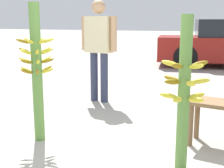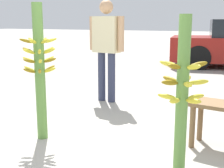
# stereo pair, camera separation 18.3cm
# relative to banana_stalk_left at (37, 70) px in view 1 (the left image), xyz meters

# --- Properties ---
(ground_plane) EXTENTS (80.00, 80.00, 0.00)m
(ground_plane) POSITION_rel_banana_stalk_left_xyz_m (0.89, -0.28, -0.81)
(ground_plane) COLOR #9E998E
(banana_stalk_left) EXTENTS (0.41, 0.41, 1.54)m
(banana_stalk_left) POSITION_rel_banana_stalk_left_xyz_m (0.00, 0.00, 0.00)
(banana_stalk_left) COLOR #5B8C3D
(banana_stalk_left) RESTS_ON ground_plane
(banana_stalk_center) EXTENTS (0.44, 0.44, 1.40)m
(banana_stalk_center) POSITION_rel_banana_stalk_left_xyz_m (1.63, -0.09, -0.08)
(banana_stalk_center) COLOR #5B8C3D
(banana_stalk_center) RESTS_ON ground_plane
(vendor_person) EXTENTS (0.67, 0.26, 1.68)m
(vendor_person) POSITION_rel_banana_stalk_left_xyz_m (-0.11, 1.86, 0.19)
(vendor_person) COLOR #2D334C
(vendor_person) RESTS_ON ground_plane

